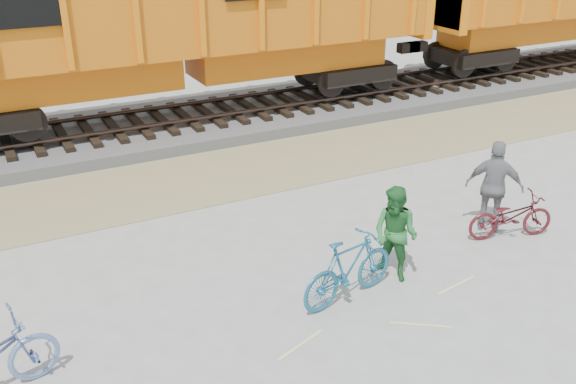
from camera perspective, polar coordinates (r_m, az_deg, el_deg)
name	(u,v)px	position (r m, az deg, el deg)	size (l,w,h in m)	color
ground	(333,298)	(10.26, 3.98, -9.41)	(120.00, 120.00, 0.00)	#9E9E99
gravel_strip	(208,177)	(14.67, -7.09, 1.36)	(120.00, 3.00, 0.02)	tan
ballast_bed	(162,127)	(17.75, -11.13, 5.68)	(120.00, 4.00, 0.30)	slate
track	(161,116)	(17.65, -11.21, 6.67)	(120.00, 2.60, 0.24)	black
hopper_car_center	(181,17)	(17.29, -9.50, 15.08)	(14.00, 3.13, 4.65)	black
bicycle_teal	(349,269)	(9.98, 5.42, -6.80)	(0.51, 1.82, 1.09)	#1D6080
bicycle_maroon	(511,216)	(12.48, 19.19, -2.06)	(0.57, 1.63, 0.86)	#51151A
person_man	(395,234)	(10.51, 9.52, -3.72)	(0.79, 0.61, 1.62)	#24662D
person_woman	(494,187)	(12.48, 17.87, 0.45)	(1.04, 0.43, 1.78)	slate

